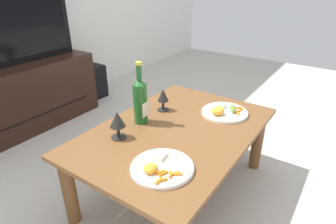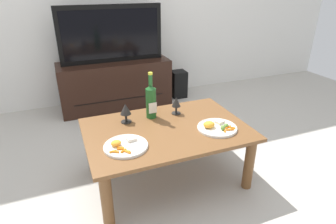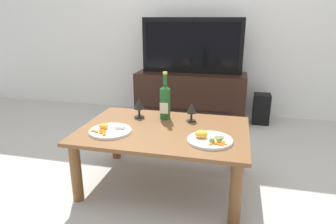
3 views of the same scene
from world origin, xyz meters
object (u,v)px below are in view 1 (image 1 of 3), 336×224
tv_screen (2,26)px  floor_speaker (95,81)px  dinner_plate_left (161,167)px  wine_bottle (140,99)px  dinner_plate_right (224,112)px  dining_table (176,140)px  goblet_left (117,121)px  tv_stand (20,98)px  goblet_right (163,96)px

tv_screen → floor_speaker: size_ratio=3.34×
dinner_plate_left → wine_bottle: bearing=50.2°
dinner_plate_left → dinner_plate_right: bearing=-0.0°
dining_table → goblet_left: (-0.24, 0.20, 0.17)m
tv_stand → dinner_plate_left: tv_stand is taller
dining_table → tv_stand: 1.49m
dining_table → tv_stand: bearing=92.1°
tv_screen → goblet_right: size_ratio=8.10×
goblet_right → tv_stand: bearing=99.3°
tv_screen → goblet_left: (-0.19, -1.29, -0.32)m
goblet_left → dinner_plate_right: (0.56, -0.33, -0.08)m
tv_stand → dinner_plate_right: 1.67m
dining_table → dinner_plate_left: size_ratio=4.05×
wine_bottle → dinner_plate_right: wine_bottle is taller
wine_bottle → dinner_plate_right: size_ratio=1.27×
goblet_left → dinner_plate_left: size_ratio=0.53×
goblet_left → goblet_right: 0.40m
tv_screen → goblet_right: 1.34m
goblet_left → dinner_plate_left: goblet_left is taller
tv_stand → floor_speaker: tv_stand is taller
dining_table → floor_speaker: (0.75, 1.49, -0.19)m
tv_stand → floor_speaker: (0.80, 0.00, -0.10)m
floor_speaker → tv_screen: bearing=-179.0°
wine_bottle → dinner_plate_left: 0.47m
goblet_left → dining_table: bearing=-39.3°
wine_bottle → goblet_left: 0.20m
dining_table → dinner_plate_right: bearing=-23.2°
wine_bottle → goblet_right: wine_bottle is taller
wine_bottle → dinner_plate_left: wine_bottle is taller
tv_stand → floor_speaker: size_ratio=3.69×
tv_stand → dinner_plate_right: size_ratio=4.49×
tv_screen → wine_bottle: 1.30m
goblet_left → goblet_right: (0.40, 0.00, -0.01)m
goblet_right → dinner_plate_left: (-0.49, -0.33, -0.08)m
dinner_plate_left → dinner_plate_right: size_ratio=1.00×
tv_screen → tv_stand: bearing=90.0°
floor_speaker → goblet_right: goblet_right is taller
dining_table → dinner_plate_left: 0.37m
wine_bottle → dinner_plate_right: (0.36, -0.35, -0.13)m
floor_speaker → tv_stand: bearing=-179.2°
goblet_right → dinner_plate_left: 0.59m
wine_bottle → dinner_plate_left: (-0.29, -0.35, -0.13)m
goblet_left → tv_screen: bearing=81.8°
dinner_plate_right → dining_table: bearing=156.8°
tv_screen → dinner_plate_right: 1.71m
dining_table → dinner_plate_right: dinner_plate_right is taller
dining_table → goblet_right: goblet_right is taller
tv_stand → goblet_right: bearing=-80.7°
dining_table → goblet_right: (0.16, 0.20, 0.16)m
dining_table → goblet_left: goblet_left is taller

